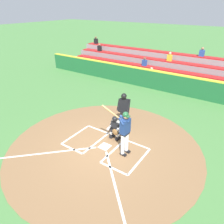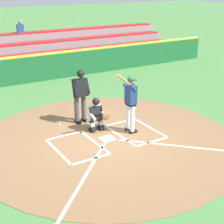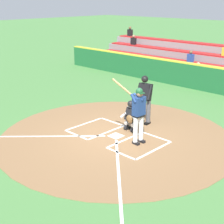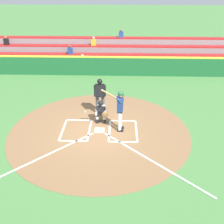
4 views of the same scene
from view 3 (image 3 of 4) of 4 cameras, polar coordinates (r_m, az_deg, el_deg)
name	(u,v)px [view 3 (image 3 of 4)]	position (r m, az deg, el deg)	size (l,w,h in m)	color
ground_plane	(116,136)	(11.54, 0.69, -4.16)	(120.00, 120.00, 0.00)	#4C8442
dirt_circle	(116,136)	(11.54, 0.69, -4.13)	(8.00, 8.00, 0.01)	olive
home_plate_and_chalk	(98,143)	(10.97, -2.49, -5.38)	(7.93, 4.91, 0.01)	white
batter	(138,111)	(10.65, 4.52, 0.10)	(0.97, 0.65, 2.13)	white
catcher	(131,115)	(11.83, 3.30, -0.54)	(0.59, 0.60, 1.13)	black
plate_umpire	(145,96)	(12.40, 5.67, 2.69)	(0.60, 0.45, 1.86)	#4C4C51
baseball	(130,117)	(13.26, 3.07, -0.89)	(0.07, 0.07, 0.07)	white
backstop_wall	(221,81)	(17.32, 18.10, 5.07)	(22.00, 0.36, 1.31)	#1E6033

